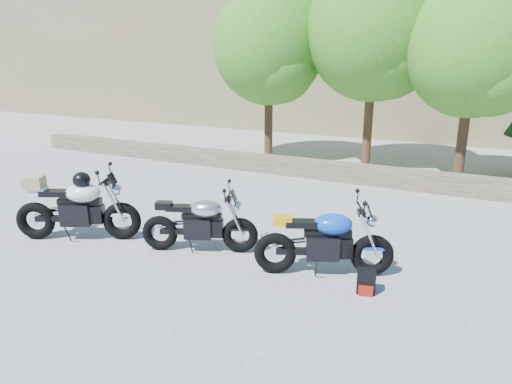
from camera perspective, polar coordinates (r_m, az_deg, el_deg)
ground at (r=8.72m, az=-4.19°, el=-6.20°), size 90.00×90.00×0.00m
stone_wall at (r=13.43m, az=8.04°, el=2.79°), size 22.00×0.55×0.50m
tree_decid_left at (r=15.50m, az=1.91°, el=17.31°), size 3.67×3.67×5.62m
tree_decid_mid at (r=14.81m, az=14.90°, el=18.44°), size 4.08×4.08×6.24m
tree_decid_right at (r=13.82m, az=25.94°, el=15.36°), size 3.54×3.54×5.41m
silver_bike at (r=8.17m, az=-6.98°, el=-3.99°), size 1.99×1.00×1.05m
white_bike at (r=9.26m, az=-21.51°, el=-1.71°), size 2.21×1.24×1.32m
blue_bike at (r=7.32m, az=8.61°, el=-6.24°), size 2.09×1.08×1.12m
backpack at (r=7.02m, az=13.60°, el=-10.84°), size 0.31×0.28×0.37m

